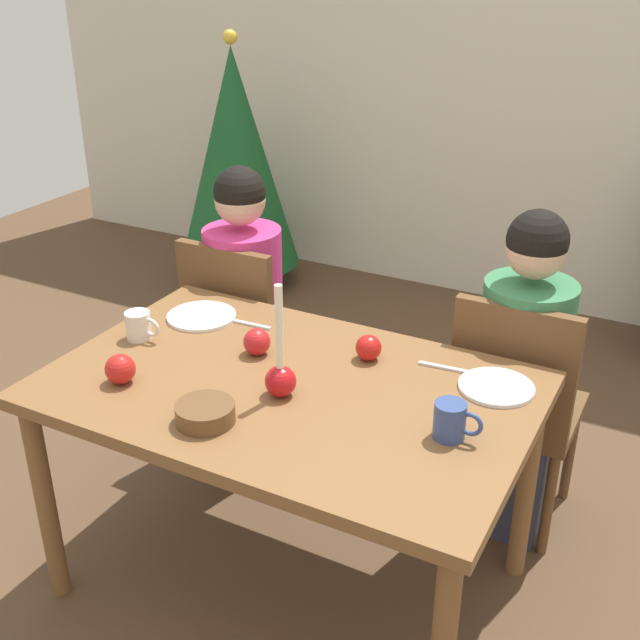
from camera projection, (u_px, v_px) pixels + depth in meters
ground_plane at (292, 579)px, 2.60m from camera, size 7.68×7.68×0.00m
back_wall at (535, 70)px, 4.10m from camera, size 6.40×0.10×2.60m
dining_table at (288, 408)px, 2.31m from camera, size 1.40×0.90×0.75m
chair_left at (241, 333)px, 3.10m from camera, size 0.40×0.40×0.90m
chair_right at (515, 401)px, 2.64m from camera, size 0.40×0.40×0.90m
person_left_child at (245, 316)px, 3.10m from camera, size 0.30×0.30×1.17m
person_right_child at (520, 382)px, 2.64m from camera, size 0.30×0.30×1.17m
christmas_tree at (236, 159)px, 4.54m from camera, size 0.71×0.71×1.48m
candle_centerpiece at (280, 374)px, 2.19m from camera, size 0.09×0.09×0.34m
plate_left at (201, 316)px, 2.67m from camera, size 0.23×0.23×0.01m
plate_right at (496, 387)px, 2.25m from camera, size 0.22×0.22×0.01m
mug_left at (139, 326)px, 2.51m from camera, size 0.12×0.08×0.09m
mug_right at (451, 421)px, 2.01m from camera, size 0.13×0.08×0.10m
fork_left at (247, 324)px, 2.62m from camera, size 0.18×0.02×0.01m
fork_right at (448, 368)px, 2.35m from camera, size 0.18×0.03×0.01m
bowl_walnuts at (205, 413)px, 2.08m from camera, size 0.16×0.16×0.05m
apple_near_candle at (120, 369)px, 2.26m from camera, size 0.09×0.09×0.09m
apple_by_left_plate at (257, 342)px, 2.42m from camera, size 0.09×0.09×0.09m
apple_by_right_mug at (368, 348)px, 2.39m from camera, size 0.08×0.08×0.08m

